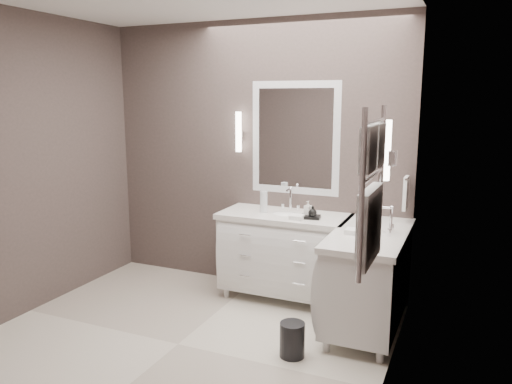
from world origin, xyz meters
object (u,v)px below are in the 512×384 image
at_px(towel_ladder, 371,199).
at_px(waste_bin, 292,340).
at_px(vanity_back, 284,250).
at_px(vanity_right, 369,274).

distance_m(towel_ladder, waste_bin, 1.53).
bearing_deg(waste_bin, towel_ladder, -42.18).
xyz_separation_m(vanity_back, towel_ladder, (1.10, -1.63, 0.91)).
distance_m(vanity_back, vanity_right, 0.93).
height_order(vanity_back, vanity_right, same).
bearing_deg(vanity_right, vanity_back, 159.62).
bearing_deg(vanity_back, waste_bin, -66.52).
xyz_separation_m(vanity_right, waste_bin, (-0.43, -0.71, -0.35)).
distance_m(vanity_right, waste_bin, 0.90).
xyz_separation_m(vanity_back, vanity_right, (0.88, -0.33, 0.00)).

